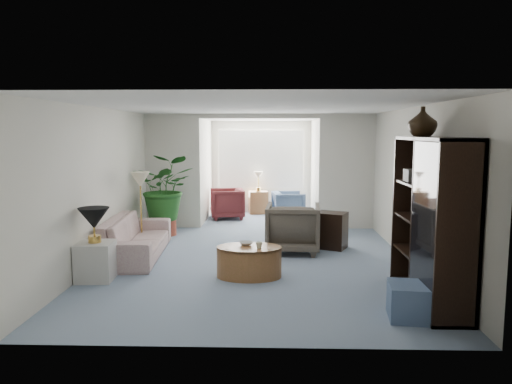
{
  "coord_description": "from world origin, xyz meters",
  "views": [
    {
      "loc": [
        0.24,
        -7.56,
        2.11
      ],
      "look_at": [
        0.0,
        0.6,
        1.1
      ],
      "focal_mm": 34.16,
      "sensor_mm": 36.0,
      "label": 1
    }
  ],
  "objects_px": {
    "coffee_table": "(249,262)",
    "coffee_bowl": "(246,243)",
    "table_lamp": "(94,218)",
    "coffee_cup": "(259,245)",
    "plant_pot": "(167,227)",
    "sunroom_chair_blue": "(288,205)",
    "entertainment_cabinet": "(431,220)",
    "sofa": "(135,237)",
    "floor_lamp": "(140,179)",
    "ottoman": "(411,301)",
    "sunroom_chair_maroon": "(227,204)",
    "wingback_chair": "(293,228)",
    "framed_picture": "(416,159)",
    "cabinet_urn": "(423,122)",
    "end_table": "(96,261)",
    "side_table_dark": "(331,230)",
    "sunroom_table": "(258,202)"
  },
  "relations": [
    {
      "from": "floor_lamp",
      "to": "wingback_chair",
      "type": "xyz_separation_m",
      "value": [
        2.77,
        -0.29,
        -0.82
      ]
    },
    {
      "from": "entertainment_cabinet",
      "to": "floor_lamp",
      "type": "bearing_deg",
      "value": 147.66
    },
    {
      "from": "wingback_chair",
      "to": "sunroom_chair_maroon",
      "type": "bearing_deg",
      "value": -61.99
    },
    {
      "from": "end_table",
      "to": "table_lamp",
      "type": "bearing_deg",
      "value": 0.0
    },
    {
      "from": "plant_pot",
      "to": "sunroom_chair_blue",
      "type": "distance_m",
      "value": 3.25
    },
    {
      "from": "framed_picture",
      "to": "wingback_chair",
      "type": "relative_size",
      "value": 0.53
    },
    {
      "from": "sofa",
      "to": "coffee_table",
      "type": "relative_size",
      "value": 2.39
    },
    {
      "from": "entertainment_cabinet",
      "to": "coffee_table",
      "type": "bearing_deg",
      "value": 157.79
    },
    {
      "from": "coffee_table",
      "to": "table_lamp",
      "type": "bearing_deg",
      "value": -174.44
    },
    {
      "from": "framed_picture",
      "to": "cabinet_urn",
      "type": "height_order",
      "value": "cabinet_urn"
    },
    {
      "from": "cabinet_urn",
      "to": "ottoman",
      "type": "relative_size",
      "value": 0.78
    },
    {
      "from": "coffee_table",
      "to": "coffee_cup",
      "type": "height_order",
      "value": "coffee_cup"
    },
    {
      "from": "sunroom_chair_blue",
      "to": "sunroom_chair_maroon",
      "type": "xyz_separation_m",
      "value": [
        -1.5,
        0.0,
        0.03
      ]
    },
    {
      "from": "coffee_cup",
      "to": "plant_pot",
      "type": "distance_m",
      "value": 3.56
    },
    {
      "from": "coffee_cup",
      "to": "sunroom_chair_maroon",
      "type": "distance_m",
      "value": 5.0
    },
    {
      "from": "floor_lamp",
      "to": "side_table_dark",
      "type": "height_order",
      "value": "floor_lamp"
    },
    {
      "from": "side_table_dark",
      "to": "end_table",
      "type": "bearing_deg",
      "value": -150.38
    },
    {
      "from": "sofa",
      "to": "ottoman",
      "type": "bearing_deg",
      "value": -128.23
    },
    {
      "from": "framed_picture",
      "to": "entertainment_cabinet",
      "type": "relative_size",
      "value": 0.24
    },
    {
      "from": "coffee_cup",
      "to": "cabinet_urn",
      "type": "xyz_separation_m",
      "value": [
        2.15,
        -0.34,
        1.75
      ]
    },
    {
      "from": "coffee_cup",
      "to": "plant_pot",
      "type": "bearing_deg",
      "value": 123.79
    },
    {
      "from": "entertainment_cabinet",
      "to": "table_lamp",
      "type": "bearing_deg",
      "value": 170.82
    },
    {
      "from": "side_table_dark",
      "to": "ottoman",
      "type": "distance_m",
      "value": 3.42
    },
    {
      "from": "end_table",
      "to": "table_lamp",
      "type": "xyz_separation_m",
      "value": [
        0.0,
        0.0,
        0.62
      ]
    },
    {
      "from": "side_table_dark",
      "to": "ottoman",
      "type": "relative_size",
      "value": 1.32
    },
    {
      "from": "end_table",
      "to": "coffee_bowl",
      "type": "height_order",
      "value": "end_table"
    },
    {
      "from": "sunroom_chair_blue",
      "to": "coffee_cup",
      "type": "bearing_deg",
      "value": 164.19
    },
    {
      "from": "coffee_cup",
      "to": "side_table_dark",
      "type": "distance_m",
      "value": 2.31
    },
    {
      "from": "cabinet_urn",
      "to": "coffee_table",
      "type": "bearing_deg",
      "value": 169.22
    },
    {
      "from": "entertainment_cabinet",
      "to": "sunroom_table",
      "type": "bearing_deg",
      "value": 109.43
    },
    {
      "from": "sunroom_chair_blue",
      "to": "cabinet_urn",
      "type": "bearing_deg",
      "value": -172.48
    },
    {
      "from": "sunroom_chair_blue",
      "to": "coffee_table",
      "type": "bearing_deg",
      "value": 162.3
    },
    {
      "from": "framed_picture",
      "to": "coffee_bowl",
      "type": "distance_m",
      "value": 2.89
    },
    {
      "from": "coffee_table",
      "to": "coffee_bowl",
      "type": "xyz_separation_m",
      "value": [
        -0.05,
        0.1,
        0.25
      ]
    },
    {
      "from": "coffee_table",
      "to": "wingback_chair",
      "type": "height_order",
      "value": "wingback_chair"
    },
    {
      "from": "coffee_bowl",
      "to": "sunroom_chair_blue",
      "type": "distance_m",
      "value": 4.79
    },
    {
      "from": "table_lamp",
      "to": "sunroom_chair_maroon",
      "type": "distance_m",
      "value": 5.26
    },
    {
      "from": "coffee_table",
      "to": "sunroom_chair_blue",
      "type": "relative_size",
      "value": 1.29
    },
    {
      "from": "sofa",
      "to": "table_lamp",
      "type": "bearing_deg",
      "value": 167.87
    },
    {
      "from": "framed_picture",
      "to": "entertainment_cabinet",
      "type": "distance_m",
      "value": 1.64
    },
    {
      "from": "sofa",
      "to": "entertainment_cabinet",
      "type": "xyz_separation_m",
      "value": [
        4.28,
        -2.07,
        0.69
      ]
    },
    {
      "from": "sofa",
      "to": "cabinet_urn",
      "type": "xyz_separation_m",
      "value": [
        4.28,
        -1.57,
        1.91
      ]
    },
    {
      "from": "ottoman",
      "to": "sunroom_table",
      "type": "bearing_deg",
      "value": 105.04
    },
    {
      "from": "floor_lamp",
      "to": "sunroom_chair_blue",
      "type": "height_order",
      "value": "floor_lamp"
    },
    {
      "from": "framed_picture",
      "to": "sunroom_chair_maroon",
      "type": "bearing_deg",
      "value": 127.44
    },
    {
      "from": "sofa",
      "to": "end_table",
      "type": "relative_size",
      "value": 4.15
    },
    {
      "from": "coffee_cup",
      "to": "sunroom_chair_blue",
      "type": "distance_m",
      "value": 4.96
    },
    {
      "from": "ottoman",
      "to": "plant_pot",
      "type": "distance_m",
      "value": 5.77
    },
    {
      "from": "floor_lamp",
      "to": "coffee_bowl",
      "type": "bearing_deg",
      "value": -40.55
    },
    {
      "from": "ottoman",
      "to": "sunroom_chair_maroon",
      "type": "distance_m",
      "value": 6.9
    }
  ]
}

